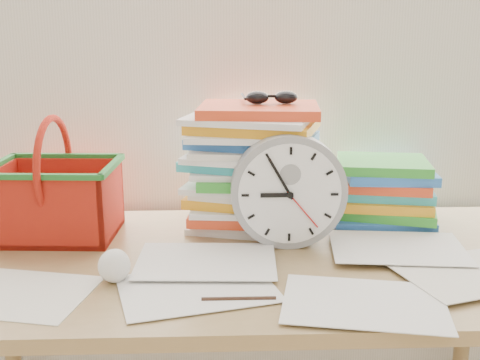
{
  "coord_description": "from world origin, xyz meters",
  "views": [
    {
      "loc": [
        -0.06,
        0.35,
        1.26
      ],
      "look_at": [
        -0.01,
        1.6,
        0.93
      ],
      "focal_mm": 45.0,
      "sensor_mm": 36.0,
      "label": 1
    }
  ],
  "objects_px": {
    "paper_stack": "(253,167)",
    "basket": "(55,178)",
    "desk": "(246,287)",
    "clock": "(288,191)",
    "book_stack": "(385,191)"
  },
  "relations": [
    {
      "from": "paper_stack",
      "to": "clock",
      "type": "height_order",
      "value": "paper_stack"
    },
    {
      "from": "clock",
      "to": "book_stack",
      "type": "xyz_separation_m",
      "value": [
        0.27,
        0.16,
        -0.05
      ]
    },
    {
      "from": "desk",
      "to": "basket",
      "type": "relative_size",
      "value": 4.83
    },
    {
      "from": "desk",
      "to": "book_stack",
      "type": "bearing_deg",
      "value": 31.48
    },
    {
      "from": "paper_stack",
      "to": "basket",
      "type": "bearing_deg",
      "value": -174.14
    },
    {
      "from": "book_stack",
      "to": "basket",
      "type": "distance_m",
      "value": 0.83
    },
    {
      "from": "clock",
      "to": "basket",
      "type": "xyz_separation_m",
      "value": [
        -0.55,
        0.09,
        0.01
      ]
    },
    {
      "from": "paper_stack",
      "to": "clock",
      "type": "distance_m",
      "value": 0.16
    },
    {
      "from": "clock",
      "to": "paper_stack",
      "type": "bearing_deg",
      "value": 117.25
    },
    {
      "from": "paper_stack",
      "to": "basket",
      "type": "height_order",
      "value": "paper_stack"
    },
    {
      "from": "desk",
      "to": "basket",
      "type": "height_order",
      "value": "basket"
    },
    {
      "from": "book_stack",
      "to": "desk",
      "type": "bearing_deg",
      "value": -148.52
    },
    {
      "from": "book_stack",
      "to": "basket",
      "type": "bearing_deg",
      "value": -175.11
    },
    {
      "from": "desk",
      "to": "paper_stack",
      "type": "distance_m",
      "value": 0.31
    },
    {
      "from": "paper_stack",
      "to": "basket",
      "type": "distance_m",
      "value": 0.48
    }
  ]
}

